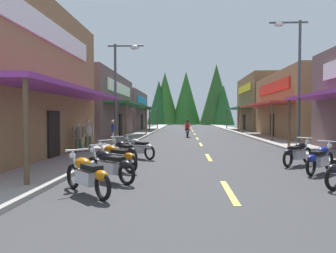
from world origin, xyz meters
TOP-DOWN VIEW (x-y plane):
  - ground at (0.00, 26.44)m, footprint 9.09×82.89m
  - sidewalk_left at (-5.62, 26.44)m, footprint 2.16×82.89m
  - sidewalk_right at (5.62, 26.44)m, footprint 2.16×82.89m
  - centerline_dashes at (0.00, 28.64)m, footprint 0.16×56.10m
  - storefront_left_middle at (-10.06, 26.09)m, footprint 8.60×12.55m
  - storefront_left_far at (-10.24, 39.81)m, footprint 8.95×11.89m
  - storefront_right_middle at (10.43, 27.14)m, footprint 9.33×12.61m
  - storefront_right_far at (11.03, 39.60)m, footprint 10.52×11.00m
  - streetlamp_left at (-4.65, 16.66)m, footprint 1.99×0.30m
  - streetlamp_right at (4.68, 16.21)m, footprint 1.99×0.30m
  - motorcycle_parked_right_3 at (3.33, 9.97)m, footprint 1.57×1.60m
  - motorcycle_parked_right_4 at (3.20, 11.57)m, footprint 1.63×1.54m
  - motorcycle_parked_left_0 at (-3.40, 6.90)m, footprint 1.58×1.59m
  - motorcycle_parked_left_1 at (-3.23, 8.35)m, footprint 1.77×1.37m
  - motorcycle_parked_left_2 at (-3.44, 10.04)m, footprint 1.80×1.32m
  - motorcycle_parked_left_3 at (-3.52, 11.80)m, footprint 1.45×1.70m
  - motorcycle_parked_left_4 at (-3.12, 13.13)m, footprint 1.69×1.47m
  - rider_cruising_lead at (-0.81, 27.18)m, footprint 0.60×2.14m
  - pedestrian_by_shop at (-5.62, 18.87)m, footprint 0.37×0.54m
  - pedestrian_browsing at (-6.20, 14.23)m, footprint 0.47×0.43m
  - pedestrian_waiting at (-5.89, 14.71)m, footprint 0.52×0.39m
  - treeline_backdrop at (0.18, 70.59)m, footprint 19.98×11.43m

SIDE VIEW (x-z plane):
  - ground at x=0.00m, z-range -0.10..0.00m
  - centerline_dashes at x=0.00m, z-range 0.00..0.01m
  - sidewalk_left at x=-5.62m, z-range 0.00..0.12m
  - sidewalk_right at x=5.62m, z-range 0.00..0.12m
  - motorcycle_parked_right_3 at x=3.33m, z-range -0.03..1.01m
  - motorcycle_parked_right_4 at x=3.20m, z-range -0.03..1.01m
  - motorcycle_parked_left_0 at x=-3.40m, z-range -0.03..1.01m
  - motorcycle_parked_left_1 at x=-3.23m, z-range -0.03..1.01m
  - motorcycle_parked_left_2 at x=-3.44m, z-range -0.03..1.01m
  - motorcycle_parked_left_3 at x=-3.52m, z-range -0.03..1.01m
  - motorcycle_parked_left_4 at x=-3.12m, z-range -0.03..1.01m
  - rider_cruising_lead at x=-0.81m, z-range -0.13..1.44m
  - pedestrian_browsing at x=-6.20m, z-range 0.11..1.67m
  - pedestrian_by_shop at x=-5.62m, z-range 0.13..1.76m
  - pedestrian_waiting at x=-5.89m, z-range 0.14..1.86m
  - storefront_left_far at x=-10.24m, z-range 0.00..5.12m
  - storefront_left_middle at x=-10.06m, z-range 0.00..5.48m
  - storefront_right_middle at x=10.43m, z-range 0.00..5.64m
  - storefront_right_far at x=11.03m, z-range 0.00..6.97m
  - streetlamp_left at x=-4.65m, z-range 0.91..6.78m
  - streetlamp_right at x=4.68m, z-range 0.96..7.84m
  - treeline_backdrop at x=0.18m, z-range -0.75..13.01m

